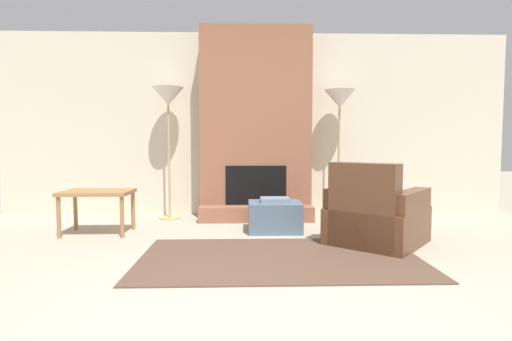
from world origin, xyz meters
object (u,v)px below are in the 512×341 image
object	(u,v)px
ottoman	(275,216)
armchair	(375,219)
floor_lamp_left	(168,103)
side_table	(97,196)
floor_lamp_right	(340,105)

from	to	relation	value
ottoman	armchair	xyz separation A→B (m)	(0.96, -0.65, 0.08)
ottoman	armchair	size ratio (longest dim) A/B	0.50
ottoman	floor_lamp_left	distance (m)	2.13
side_table	floor_lamp_right	world-z (taller)	floor_lamp_right
armchair	side_table	bearing A→B (deg)	29.12
ottoman	side_table	size ratio (longest dim) A/B	0.80
armchair	floor_lamp_left	world-z (taller)	floor_lamp_left
side_table	floor_lamp_left	distance (m)	1.60
ottoman	floor_lamp_right	xyz separation A→B (m)	(0.95, 0.84, 1.37)
armchair	floor_lamp_right	xyz separation A→B (m)	(-0.02, 1.49, 1.29)
ottoman	floor_lamp_left	xyz separation A→B (m)	(-1.38, 0.84, 1.39)
floor_lamp_left	side_table	bearing A→B (deg)	-125.36
floor_lamp_right	side_table	bearing A→B (deg)	-162.99
ottoman	armchair	distance (m)	1.17
floor_lamp_left	armchair	bearing A→B (deg)	-32.48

